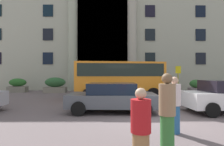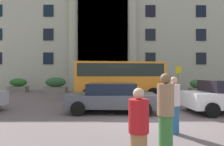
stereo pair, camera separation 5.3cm
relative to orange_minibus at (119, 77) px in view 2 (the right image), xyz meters
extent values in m
cube|color=#5D5152|center=(1.04, -5.50, -1.64)|extent=(80.00, 64.00, 0.12)
cube|color=#9C9D89|center=(1.04, 12.00, 6.58)|extent=(36.00, 9.00, 16.31)
cube|color=black|center=(-1.47, 7.56, 3.81)|extent=(5.67, 0.12, 10.78)
cylinder|color=#979D86|center=(-4.80, 7.25, 3.81)|extent=(0.99, 0.99, 10.78)
cylinder|color=#9F9B8A|center=(1.85, 7.25, 3.81)|extent=(0.99, 0.99, 10.78)
cube|color=black|center=(-7.60, 7.46, 2.01)|extent=(1.13, 0.08, 1.34)
cube|color=black|center=(3.92, 7.46, 2.01)|extent=(1.13, 0.08, 1.34)
cube|color=black|center=(9.68, 7.46, 2.01)|extent=(1.13, 0.08, 1.34)
cube|color=black|center=(-7.60, 7.46, 4.70)|extent=(1.13, 0.08, 1.34)
cube|color=black|center=(3.92, 7.46, 4.70)|extent=(1.13, 0.08, 1.34)
cube|color=black|center=(9.68, 7.46, 4.70)|extent=(1.13, 0.08, 1.34)
cube|color=black|center=(-7.60, 7.46, 7.39)|extent=(1.13, 0.08, 1.34)
cube|color=black|center=(3.92, 7.46, 7.39)|extent=(1.13, 0.08, 1.34)
cube|color=black|center=(9.68, 7.46, 7.39)|extent=(1.13, 0.08, 1.34)
cube|color=orange|center=(-0.01, 0.00, -0.04)|extent=(6.23, 2.93, 2.18)
cube|color=black|center=(-0.01, 0.00, 0.50)|extent=(5.87, 2.93, 0.84)
cube|color=black|center=(2.93, 0.27, 0.32)|extent=(0.24, 2.00, 1.05)
cube|color=#404746|center=(-0.01, 0.00, -1.01)|extent=(6.23, 2.97, 0.24)
cylinder|color=black|center=(1.98, 1.38, -1.13)|extent=(0.92, 0.36, 0.90)
cylinder|color=black|center=(2.20, -1.00, -1.13)|extent=(0.92, 0.36, 0.90)
cylinder|color=black|center=(-2.22, 0.99, -1.13)|extent=(0.92, 0.36, 0.90)
cylinder|color=black|center=(-2.00, -1.38, -1.13)|extent=(0.92, 0.36, 0.90)
cylinder|color=#97991C|center=(4.95, 1.88, -0.37)|extent=(0.08, 0.08, 2.42)
cube|color=yellow|center=(4.95, 1.85, 0.59)|extent=(0.44, 0.03, 0.60)
cube|color=slate|center=(7.84, 4.73, -1.34)|extent=(1.42, 0.79, 0.47)
ellipsoid|color=#2B5C29|center=(7.84, 4.73, -0.70)|extent=(1.36, 0.71, 0.81)
cube|color=#696759|center=(-9.87, 5.33, -1.29)|extent=(1.80, 0.86, 0.58)
ellipsoid|color=#235721|center=(-9.87, 5.33, -0.60)|extent=(1.73, 0.77, 0.80)
cube|color=gray|center=(-5.98, 4.83, -1.30)|extent=(2.09, 0.93, 0.56)
ellipsoid|color=#27532B|center=(-5.98, 4.83, -0.55)|extent=(2.01, 0.83, 0.93)
cube|color=#454950|center=(-0.55, -4.18, -1.01)|extent=(4.21, 2.06, 0.59)
cube|color=black|center=(-0.55, -4.18, -0.47)|extent=(2.30, 1.75, 0.50)
cylinder|color=black|center=(0.90, -3.30, -1.27)|extent=(0.63, 0.23, 0.62)
cylinder|color=black|center=(0.82, -5.18, -1.27)|extent=(0.63, 0.23, 0.62)
cylinder|color=black|center=(-1.91, -3.18, -1.27)|extent=(0.63, 0.23, 0.62)
cylinder|color=black|center=(-1.99, -5.07, -1.27)|extent=(0.63, 0.23, 0.62)
cylinder|color=black|center=(3.44, -3.70, -1.27)|extent=(0.63, 0.25, 0.62)
cylinder|color=black|center=(3.57, -5.39, -1.27)|extent=(0.63, 0.25, 0.62)
cylinder|color=black|center=(5.88, -2.30, -1.28)|extent=(0.60, 0.12, 0.60)
cylinder|color=black|center=(4.39, -2.26, -1.28)|extent=(0.60, 0.14, 0.60)
cube|color=#2333A0|center=(5.14, -2.28, -1.00)|extent=(0.96, 0.27, 0.32)
cube|color=black|center=(4.96, -2.28, -0.82)|extent=(0.53, 0.22, 0.12)
cylinder|color=#A5A5A8|center=(5.76, -2.30, -0.70)|extent=(0.05, 0.55, 0.03)
cylinder|color=#337334|center=(0.59, -8.83, -1.14)|extent=(0.30, 0.30, 0.88)
cylinder|color=#8C6D4E|center=(0.59, -8.83, -0.35)|extent=(0.36, 0.36, 0.68)
sphere|color=brown|center=(0.59, -8.83, 0.10)|extent=(0.24, 0.24, 0.24)
cylinder|color=#AE171B|center=(-0.11, -9.57, -0.53)|extent=(0.36, 0.36, 0.58)
sphere|color=tan|center=(-0.11, -9.57, -0.14)|extent=(0.20, 0.20, 0.20)
cylinder|color=#27588C|center=(1.30, -7.33, -1.16)|extent=(0.30, 0.30, 0.83)
cylinder|color=beige|center=(1.30, -7.33, -0.42)|extent=(0.36, 0.36, 0.64)
sphere|color=tan|center=(1.30, -7.33, 0.01)|extent=(0.22, 0.22, 0.22)
camera|label=1|loc=(-0.66, -12.72, 0.19)|focal=28.77mm
camera|label=2|loc=(-0.61, -12.72, 0.19)|focal=28.77mm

